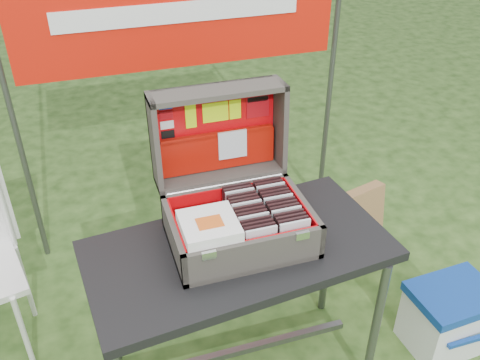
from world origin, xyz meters
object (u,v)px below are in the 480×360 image
object	(u,v)px
cooler	(448,317)
cardboard_box	(349,232)
table	(239,313)
suitcase	(235,177)

from	to	relation	value
cooler	cardboard_box	bearing A→B (deg)	102.89
table	cooler	xyz separation A→B (m)	(0.96, -0.15, -0.19)
suitcase	cardboard_box	size ratio (longest dim) A/B	1.17
cooler	cardboard_box	xyz separation A→B (m)	(-0.18, 0.63, 0.07)
cooler	table	bearing A→B (deg)	167.81
cooler	cardboard_box	distance (m)	0.66
suitcase	cardboard_box	world-z (taller)	suitcase
table	cardboard_box	bearing A→B (deg)	25.93
cooler	cardboard_box	size ratio (longest dim) A/B	0.81
suitcase	cooler	size ratio (longest dim) A/B	1.45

